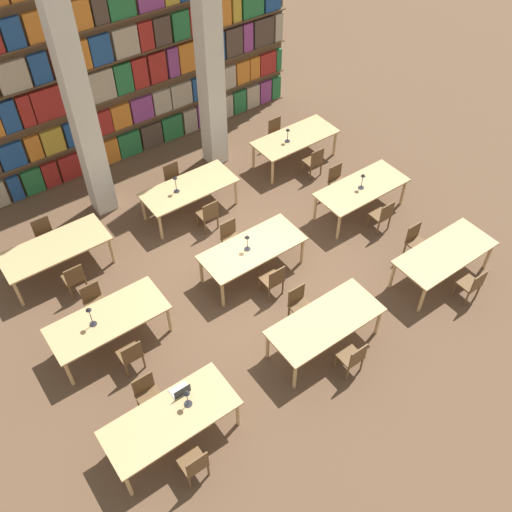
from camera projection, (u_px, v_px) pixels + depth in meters
ground_plane at (249, 271)px, 12.71m from camera, size 40.00×40.00×0.00m
bookshelf_bank at (118, 62)px, 13.79m from camera, size 10.08×0.35×5.50m
pillar_left at (78, 100)px, 12.03m from camera, size 0.51×0.51×6.00m
pillar_center at (209, 55)px, 13.37m from camera, size 0.51×0.51×6.00m
reading_table_0 at (171, 419)px, 9.48m from camera, size 2.28×0.99×0.78m
chair_0 at (194, 464)px, 9.19m from camera, size 0.42×0.40×0.87m
chair_1 at (148, 394)px, 10.06m from camera, size 0.42×0.40×0.87m
desk_lamp_0 at (187, 396)px, 9.39m from camera, size 0.14×0.14×0.41m
laptop at (181, 391)px, 9.72m from camera, size 0.32×0.22×0.21m
reading_table_1 at (325, 323)px, 10.85m from camera, size 2.28×0.99×0.78m
chair_2 at (352, 357)px, 10.59m from camera, size 0.42×0.40×0.87m
chair_3 at (300, 304)px, 11.46m from camera, size 0.42×0.40×0.87m
reading_table_2 at (445, 254)px, 12.09m from camera, size 2.28×0.99×0.78m
chair_4 at (472, 284)px, 11.83m from camera, size 0.42×0.40×0.87m
chair_5 at (416, 241)px, 12.70m from camera, size 0.42×0.40×0.87m
reading_table_3 at (108, 320)px, 10.89m from camera, size 2.28×0.99×0.78m
chair_6 at (131, 354)px, 10.64m from camera, size 0.42×0.40×0.87m
chair_7 at (95, 302)px, 11.51m from camera, size 0.42×0.40×0.87m
desk_lamp_1 at (90, 313)px, 10.49m from camera, size 0.14×0.14×0.50m
reading_table_4 at (252, 250)px, 12.19m from camera, size 2.28×0.99×0.78m
chair_8 at (273, 280)px, 11.91m from camera, size 0.42×0.40×0.87m
chair_9 at (231, 237)px, 12.78m from camera, size 0.42×0.40×0.87m
desk_lamp_2 at (247, 240)px, 11.89m from camera, size 0.14×0.14×0.41m
reading_table_5 at (362, 189)px, 13.57m from camera, size 2.28×0.99×0.78m
chair_10 at (382, 215)px, 13.29m from camera, size 0.42×0.40×0.87m
chair_11 at (337, 181)px, 14.16m from camera, size 0.42×0.40×0.87m
desk_lamp_3 at (363, 179)px, 13.29m from camera, size 0.14×0.14×0.42m
reading_table_6 at (55, 249)px, 12.20m from camera, size 2.28×0.99×0.78m
chair_12 at (74, 278)px, 11.95m from camera, size 0.42×0.40×0.87m
chair_13 at (46, 236)px, 12.82m from camera, size 0.42×0.40×0.87m
reading_table_7 at (189, 189)px, 13.57m from camera, size 2.28×0.99×0.78m
chair_14 at (208, 214)px, 13.32m from camera, size 0.42×0.40×0.87m
chair_15 at (174, 180)px, 14.19m from camera, size 0.42×0.40×0.87m
desk_lamp_4 at (175, 181)px, 13.17m from camera, size 0.14×0.14×0.46m
reading_table_8 at (295, 139)px, 14.98m from camera, size 2.28×0.99×0.78m
chair_16 at (314, 161)px, 14.71m from camera, size 0.42×0.40×0.87m
chair_17 at (277, 133)px, 15.58m from camera, size 0.42×0.40×0.87m
desk_lamp_5 at (288, 133)px, 14.59m from camera, size 0.14×0.14×0.40m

